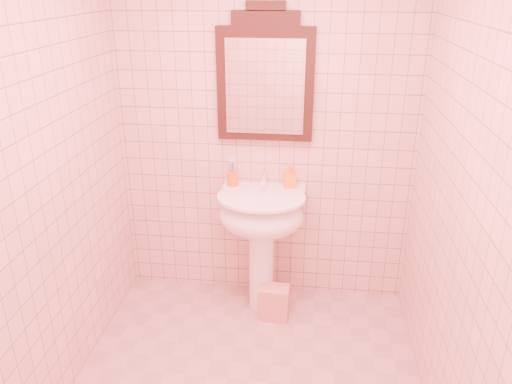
# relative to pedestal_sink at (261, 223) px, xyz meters

# --- Properties ---
(back_wall) EXTENTS (2.00, 0.02, 2.50)m
(back_wall) POSITION_rel_pedestal_sink_xyz_m (0.00, 0.23, 0.59)
(back_wall) COLOR beige
(back_wall) RESTS_ON floor
(pedestal_sink) EXTENTS (0.58, 0.58, 0.86)m
(pedestal_sink) POSITION_rel_pedestal_sink_xyz_m (0.00, 0.00, 0.00)
(pedestal_sink) COLOR white
(pedestal_sink) RESTS_ON floor
(faucet) EXTENTS (0.04, 0.16, 0.11)m
(faucet) POSITION_rel_pedestal_sink_xyz_m (0.00, 0.14, 0.26)
(faucet) COLOR white
(faucet) RESTS_ON pedestal_sink
(mirror) EXTENTS (0.62, 0.06, 0.86)m
(mirror) POSITION_rel_pedestal_sink_xyz_m (-0.00, 0.20, 0.92)
(mirror) COLOR black
(mirror) RESTS_ON back_wall
(toothbrush_cup) EXTENTS (0.08, 0.08, 0.18)m
(toothbrush_cup) POSITION_rel_pedestal_sink_xyz_m (-0.21, 0.15, 0.25)
(toothbrush_cup) COLOR #F65214
(toothbrush_cup) RESTS_ON pedestal_sink
(soap_dispenser) EXTENTS (0.09, 0.09, 0.16)m
(soap_dispenser) POSITION_rel_pedestal_sink_xyz_m (0.17, 0.16, 0.28)
(soap_dispenser) COLOR orange
(soap_dispenser) RESTS_ON pedestal_sink
(towel) EXTENTS (0.21, 0.15, 0.24)m
(towel) POSITION_rel_pedestal_sink_xyz_m (0.10, -0.13, -0.54)
(towel) COLOR tan
(towel) RESTS_ON floor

